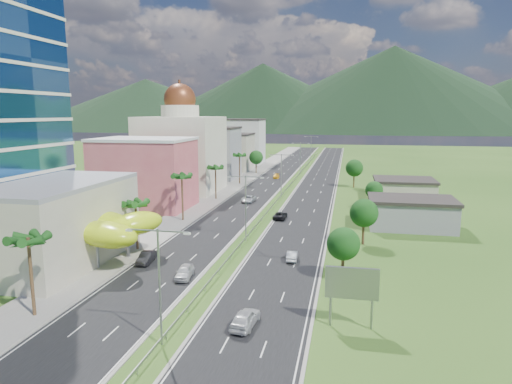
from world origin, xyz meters
The scene contains 39 objects.
ground centered at (0.00, 0.00, 0.00)m, with size 500.00×500.00×0.00m, color #2D5119.
road_left centered at (-7.50, 90.00, 0.02)m, with size 11.00×260.00×0.04m, color black.
road_right centered at (7.50, 90.00, 0.02)m, with size 11.00×260.00×0.04m, color black.
sidewalk_left centered at (-17.00, 90.00, 0.06)m, with size 7.00×260.00×0.12m, color gray.
median_guardrail centered at (0.00, 71.99, 0.62)m, with size 0.10×216.06×0.76m.
streetlight_median_a centered at (0.00, -25.00, 6.75)m, with size 6.04×0.25×11.00m.
streetlight_median_b centered at (0.00, 10.00, 6.75)m, with size 6.04×0.25×11.00m.
streetlight_median_c centered at (0.00, 50.00, 6.75)m, with size 6.04×0.25×11.00m.
streetlight_median_d centered at (0.00, 95.00, 6.75)m, with size 6.04×0.25×11.00m.
streetlight_median_e centered at (0.00, 140.00, 6.75)m, with size 6.04×0.25×11.00m.
mall_podium centered at (-32.00, -6.00, 5.50)m, with size 30.00×24.00×11.00m, color #A7A08A.
lime_canopy centered at (-20.00, -4.00, 4.99)m, with size 18.00×15.00×7.40m.
pink_shophouse centered at (-28.00, 32.00, 7.50)m, with size 20.00×15.00×15.00m, color #C24F5B.
domed_building centered at (-28.00, 55.00, 11.35)m, with size 20.00×20.00×28.70m.
midrise_grey centered at (-27.00, 80.00, 8.00)m, with size 16.00×15.00×16.00m, color gray.
midrise_beige centered at (-27.00, 102.00, 6.50)m, with size 16.00×15.00×13.00m, color #A7A08A.
midrise_white centered at (-27.00, 125.00, 9.00)m, with size 16.00×15.00×18.00m, color silver.
billboard centered at (17.00, -18.00, 4.42)m, with size 5.20×0.35×6.20m.
shed_near centered at (28.00, 25.00, 2.50)m, with size 15.00×10.00×5.00m, color gray.
shed_far centered at (30.00, 55.00, 2.20)m, with size 14.00×12.00×4.40m, color #A7A08A.
palm_tree_a centered at (-15.50, -22.00, 8.02)m, with size 3.60×3.60×9.10m.
palm_tree_b centered at (-15.50, 2.00, 7.06)m, with size 3.60×3.60×8.10m.
palm_tree_c centered at (-15.50, 22.00, 8.50)m, with size 3.60×3.60×9.60m.
palm_tree_d centered at (-15.50, 45.00, 7.54)m, with size 3.60×3.60×8.60m.
palm_tree_e centered at (-15.50, 70.00, 8.31)m, with size 3.60×3.60×9.40m.
leafy_tree_lfar centered at (-15.50, 95.00, 5.58)m, with size 4.90×4.90×8.05m.
leafy_tree_ra centered at (16.00, -5.00, 4.78)m, with size 4.20×4.20×6.90m.
leafy_tree_rb centered at (19.00, 12.00, 5.18)m, with size 4.55×4.55×7.47m.
leafy_tree_rc centered at (22.00, 40.00, 4.37)m, with size 3.85×3.85×6.33m.
leafy_tree_rd centered at (18.00, 70.00, 5.58)m, with size 4.90×4.90×8.05m.
mountain_ridge centered at (60.00, 450.00, 0.00)m, with size 860.00×140.00×90.00m, color black, non-canonical shape.
car_white_near_left centered at (-3.96, -8.32, 0.84)m, with size 1.88×4.67×1.59m, color silver.
car_dark_left centered at (-11.36, -3.67, 0.82)m, with size 1.65×4.73×1.56m, color black.
car_silver_mid_left centered at (-6.68, 42.72, 0.81)m, with size 2.55×5.54×1.54m, color #AFB2B7.
car_yellow_far_left centered at (-6.53, 83.85, 0.71)m, with size 1.89×4.64×1.35m, color gold.
car_white_near_right centered at (6.72, -19.98, 0.90)m, with size 2.02×5.03×1.71m, color silver.
car_silver_right centered at (8.76, 1.58, 0.72)m, with size 1.44×4.14×1.37m, color #A5A9AD.
car_dark_far_right centered at (3.20, 27.08, 0.75)m, with size 2.35×5.09×1.41m, color black.
motorcycle centered at (-11.27, -3.96, 0.62)m, with size 0.55×1.82×1.16m, color black.
Camera 1 is at (16.24, -61.38, 21.04)m, focal length 32.00 mm.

